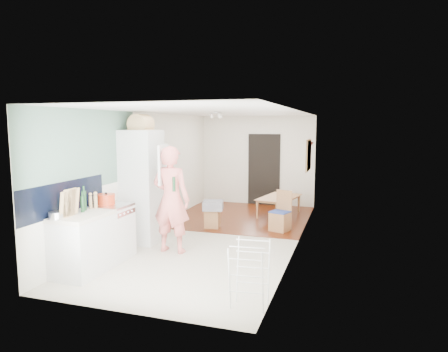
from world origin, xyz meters
The scene contains 32 objects.
room_shell centered at (0.00, 0.00, 1.25)m, with size 3.20×7.00×2.50m, color white, non-canonical shape.
floor centered at (0.00, 0.00, 0.00)m, with size 3.20×7.00×0.01m, color beige.
wood_floor_overlay centered at (0.00, 1.85, 0.01)m, with size 3.20×3.30×0.01m, color #5F2D0D.
sage_wall_panel centered at (-1.59, -2.00, 1.85)m, with size 0.02×3.00×1.30m, color slate.
tile_splashback centered at (-1.59, -2.55, 1.15)m, with size 0.02×1.90×0.50m, color black.
doorway_recess centered at (0.20, 3.48, 1.00)m, with size 0.90×0.04×2.00m, color black.
base_cabinet centered at (-1.30, -2.55, 0.43)m, with size 0.60×0.90×0.86m, color silver.
worktop centered at (-1.30, -2.55, 0.89)m, with size 0.62×0.92×0.06m, color beige.
range_cooker centered at (-1.30, -1.80, 0.44)m, with size 0.60×0.60×0.88m, color silver.
cooker_top centered at (-1.30, -1.80, 0.90)m, with size 0.60×0.60×0.04m, color silver.
fridge_housing centered at (-1.27, -0.78, 1.07)m, with size 0.66×0.66×2.15m, color silver.
fridge_door centered at (-0.66, -1.08, 1.55)m, with size 0.56×0.04×0.70m, color silver.
fridge_interior centered at (-0.96, -0.78, 1.55)m, with size 0.02×0.52×0.66m, color white.
pinboard centered at (1.58, 1.90, 1.55)m, with size 0.03×0.90×0.70m, color tan.
pinboard_frame centered at (1.57, 1.90, 1.55)m, with size 0.01×0.94×0.74m, color #A77844.
wall_sconce centered at (1.54, 2.55, 1.75)m, with size 0.18×0.18×0.16m, color maroon.
person centered at (-0.47, -1.18, 1.11)m, with size 0.81×0.53×2.23m, color #F17971.
dining_table centered at (0.88, 2.21, 0.20)m, with size 1.16×0.65×0.41m, color #A77844.
dining_chair centered at (1.13, 0.78, 0.43)m, with size 0.36×0.36×0.86m, color #A77844, non-canonical shape.
stool centered at (-0.33, 0.60, 0.20)m, with size 0.31×0.31×0.41m, color #A77844, non-canonical shape.
grey_drape centered at (-0.31, 0.60, 0.51)m, with size 0.43×0.43×0.19m, color gray.
drying_rack centered at (1.38, -2.90, 0.42)m, with size 0.43×0.39×0.83m, color silver, non-canonical shape.
bread_bin centered at (-1.27, -0.75, 2.26)m, with size 0.40×0.38×0.21m, color tan, non-canonical shape.
red_casserole centered at (-1.37, -1.80, 1.01)m, with size 0.30×0.30×0.18m, color red.
steel_pan centered at (-1.44, -2.92, 0.97)m, with size 0.20×0.20×0.10m, color silver.
held_bottle centered at (-0.33, -1.37, 1.25)m, with size 0.05×0.05×0.25m, color #173F20.
bottle_a centered at (-1.43, -2.31, 1.08)m, with size 0.07×0.07×0.31m, color #173F20.
bottle_b centered at (-1.37, -2.43, 1.04)m, with size 0.06×0.06×0.25m, color #173F20.
bottle_c centered at (-1.42, -2.72, 1.03)m, with size 0.09×0.09×0.22m, color silver.
pepper_mill_front centered at (-1.35, -2.12, 1.03)m, with size 0.06×0.06×0.21m, color tan.
pepper_mill_back centered at (-1.43, -2.15, 1.02)m, with size 0.05×0.05×0.20m, color tan.
chopping_boards centered at (-1.33, -2.77, 1.13)m, with size 0.04×0.31×0.42m, color tan, non-canonical shape.
Camera 1 is at (2.50, -7.47, 2.24)m, focal length 32.00 mm.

